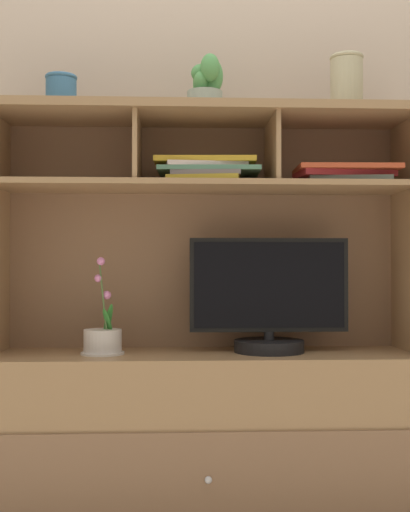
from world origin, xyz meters
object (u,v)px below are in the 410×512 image
Objects in this scene: media_console at (205,385)px; magazine_stack_left at (206,171)px; magazine_stack_centre at (346,175)px; accent_vase at (61,91)px; potted_orchid at (103,340)px; tv_monitor at (269,303)px; ceramic_vase at (347,83)px; potted_succulent at (206,85)px.

media_console reaches higher than magazine_stack_left.
magazine_stack_centre is at bearing -4.21° from media_console.
media_console reaches higher than magazine_stack_centre.
accent_vase reaches higher than media_console.
tv_monitor is at bearing 2.68° from potted_orchid.
media_console is 7.75× the size of ceramic_vase.
media_console is at bearing -121.02° from potted_succulent.
magazine_stack_left is 1.88× the size of ceramic_vase.
magazine_stack_left is 0.60m from ceramic_vase.
potted_succulent reaches higher than tv_monitor.
media_console is 4.66× the size of potted_orchid.
media_console is at bearing 6.83° from potted_orchid.
potted_succulent is 0.97× the size of ceramic_vase.
tv_monitor is at bearing 179.94° from ceramic_vase.
magazine_stack_centre reaches higher than potted_orchid.
potted_succulent is (-0.49, 0.04, 0.33)m from magazine_stack_centre.
potted_succulent is (0.00, 0.01, 1.07)m from media_console.
accent_vase reaches higher than potted_orchid.
potted_succulent is (0.36, 0.05, 0.90)m from potted_orchid.
potted_orchid is at bearing -173.17° from media_console.
potted_succulent is at bearing 1.98° from accent_vase.
ceramic_vase is at bearing -0.06° from tv_monitor.
potted_succulent is at bearing 174.12° from tv_monitor.
media_console is at bearing 178.24° from ceramic_vase.
tv_monitor is 1.57× the size of magazine_stack_centre.
potted_succulent is (0.00, 0.01, 0.31)m from magazine_stack_left.
ceramic_vase is at bearing 65.83° from magazine_stack_centre.
ceramic_vase is (0.51, -0.01, 0.32)m from magazine_stack_left.
potted_orchid is at bearing -12.01° from accent_vase.
magazine_stack_centre is 0.59m from potted_succulent.
tv_monitor is 0.53m from magazine_stack_centre.
magazine_stack_left is 0.50m from magazine_stack_centre.
magazine_stack_centre is (0.50, -0.03, -0.01)m from magazine_stack_left.
media_console is 13.25× the size of accent_vase.
magazine_stack_centre is (0.86, 0.01, 0.58)m from potted_orchid.
tv_monitor reaches higher than potted_orchid.
tv_monitor is 0.60m from potted_orchid.
magazine_stack_centre is at bearing -4.50° from tv_monitor.
tv_monitor is 0.52m from magazine_stack_left.
ceramic_vase is 1.02m from accent_vase.
magazine_stack_left is at bearing -56.57° from media_console.
potted_orchid is (-0.58, -0.03, -0.12)m from tv_monitor.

